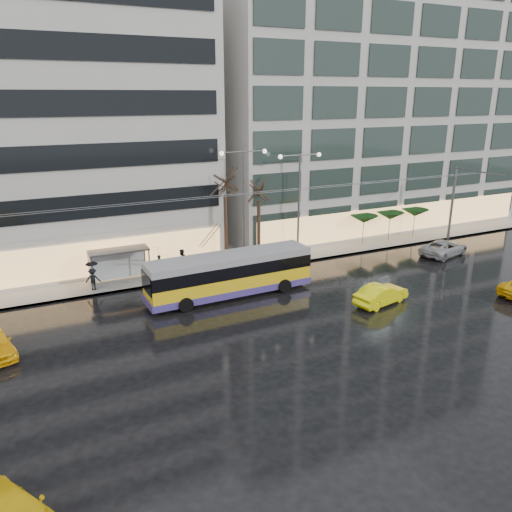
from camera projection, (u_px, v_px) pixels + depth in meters
ground at (287, 320)px, 30.68m from camera, size 140.00×140.00×0.00m
sidewalk at (229, 252)px, 43.49m from camera, size 80.00×10.00×0.15m
kerb at (254, 269)px, 39.24m from camera, size 80.00×0.10×0.15m
building_right at (362, 100)px, 50.88m from camera, size 32.00×14.00×25.00m
trolleybus at (230, 276)px, 33.93m from camera, size 11.60×4.60×5.35m
catenary at (248, 222)px, 36.58m from camera, size 42.24×5.12×7.00m
bus_shelter at (113, 259)px, 35.79m from camera, size 4.20×1.60×2.51m
street_lamp_near at (244, 191)px, 38.91m from camera, size 3.96×0.36×9.03m
street_lamp_far at (299, 190)px, 41.06m from camera, size 3.96×0.36×8.53m
tree_a at (225, 178)px, 38.13m from camera, size 3.20×3.20×8.40m
tree_b at (259, 184)px, 39.75m from camera, size 3.20×3.20×7.70m
parasol_a at (364, 219)px, 45.12m from camera, size 2.50×2.50×2.65m
parasol_b at (390, 216)px, 46.35m from camera, size 2.50×2.50×2.65m
parasol_c at (415, 213)px, 47.58m from camera, size 2.50×2.50×2.65m
taxi_b at (381, 294)px, 32.81m from camera, size 4.30×2.29×1.35m
sedan_silver at (444, 248)px, 42.76m from camera, size 5.22×3.30×1.34m
pedestrian_a at (158, 256)px, 37.53m from camera, size 1.22×1.24×2.19m
pedestrian_b at (182, 260)px, 38.35m from camera, size 1.10×1.07×1.78m
pedestrian_c at (93, 275)px, 34.65m from camera, size 1.14×0.99×2.11m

